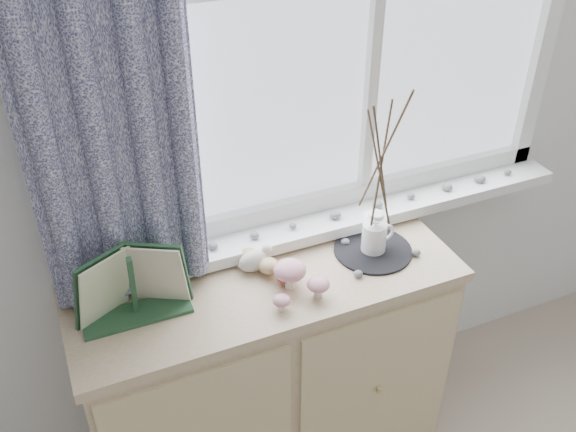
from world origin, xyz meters
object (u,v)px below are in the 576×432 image
at_px(sideboard, 269,376).
at_px(toadstool_cluster, 295,278).
at_px(botanical_book, 134,289).
at_px(twig_pitcher, 382,158).

bearing_deg(sideboard, toadstool_cluster, -54.39).
distance_m(sideboard, botanical_book, 0.67).
distance_m(sideboard, twig_pitcher, 0.85).
height_order(botanical_book, toadstool_cluster, botanical_book).
height_order(botanical_book, twig_pitcher, twig_pitcher).
relative_size(botanical_book, twig_pitcher, 0.59).
distance_m(botanical_book, twig_pitcher, 0.79).
bearing_deg(twig_pitcher, toadstool_cluster, -166.76).
bearing_deg(toadstool_cluster, twig_pitcher, 14.51).
xyz_separation_m(botanical_book, twig_pitcher, (0.76, 0.03, 0.22)).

